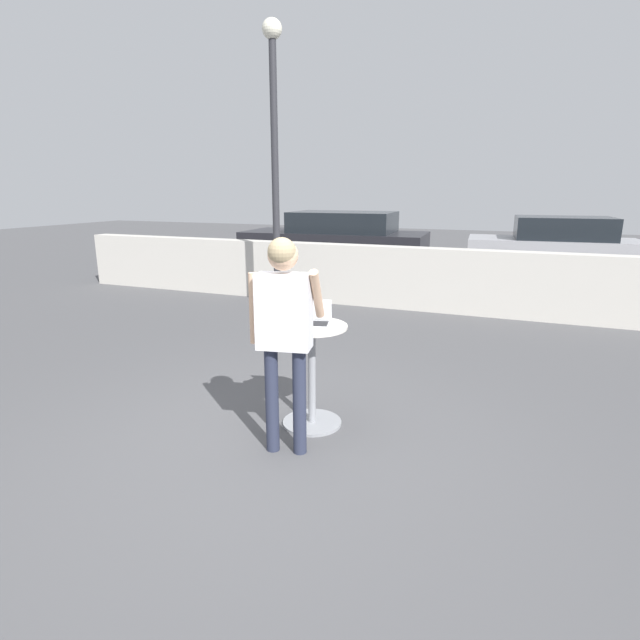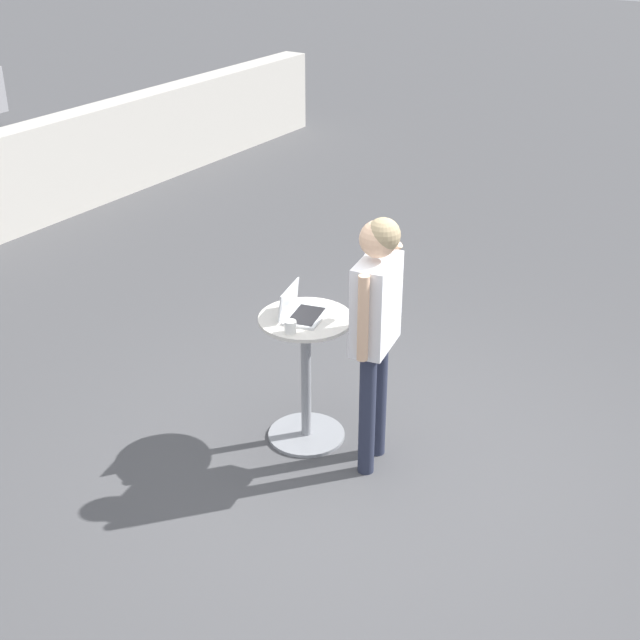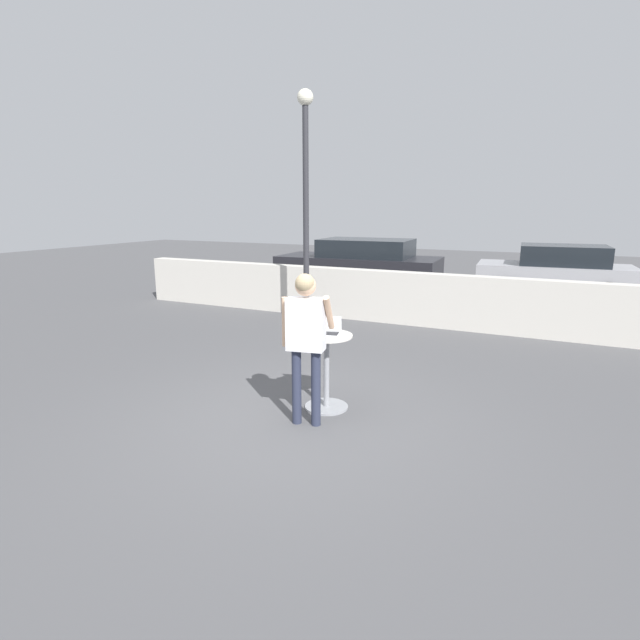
{
  "view_description": "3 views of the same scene",
  "coord_description": "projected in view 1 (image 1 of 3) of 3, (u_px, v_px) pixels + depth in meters",
  "views": [
    {
      "loc": [
        1.78,
        -3.34,
        2.12
      ],
      "look_at": [
        0.36,
        0.22,
        1.11
      ],
      "focal_mm": 28.0,
      "sensor_mm": 36.0,
      "label": 1
    },
    {
      "loc": [
        -4.26,
        -2.41,
        3.64
      ],
      "look_at": [
        0.1,
        0.45,
        0.99
      ],
      "focal_mm": 50.0,
      "sensor_mm": 36.0,
      "label": 2
    },
    {
      "loc": [
        2.63,
        -4.78,
        2.49
      ],
      "look_at": [
        0.1,
        0.48,
        1.16
      ],
      "focal_mm": 28.0,
      "sensor_mm": 36.0,
      "label": 3
    }
  ],
  "objects": [
    {
      "name": "ground_plane",
      "position": [
        270.0,
        450.0,
        4.18
      ],
      "size": [
        50.0,
        50.0,
        0.0
      ],
      "primitive_type": "plane",
      "color": "#4C4C4F"
    },
    {
      "name": "pavement_kerb",
      "position": [
        410.0,
        278.0,
        9.05
      ],
      "size": [
        14.46,
        0.35,
        1.12
      ],
      "color": "beige",
      "rests_on": "ground_plane"
    },
    {
      "name": "cafe_table",
      "position": [
        312.0,
        370.0,
        4.52
      ],
      "size": [
        0.64,
        0.64,
        0.95
      ],
      "color": "gray",
      "rests_on": "ground_plane"
    },
    {
      "name": "laptop",
      "position": [
        312.0,
        319.0,
        4.44
      ],
      "size": [
        0.38,
        0.32,
        0.21
      ],
      "color": "silver",
      "rests_on": "cafe_table"
    },
    {
      "name": "coffee_mug",
      "position": [
        286.0,
        319.0,
        4.46
      ],
      "size": [
        0.11,
        0.08,
        0.08
      ],
      "color": "white",
      "rests_on": "cafe_table"
    },
    {
      "name": "standing_person",
      "position": [
        284.0,
        318.0,
        3.88
      ],
      "size": [
        0.57,
        0.44,
        1.78
      ],
      "color": "#282D42",
      "rests_on": "ground_plane"
    },
    {
      "name": "parked_car_near_street",
      "position": [
        336.0,
        242.0,
        12.66
      ],
      "size": [
        4.66,
        2.17,
        1.59
      ],
      "color": "black",
      "rests_on": "ground_plane"
    },
    {
      "name": "parked_car_further_down",
      "position": [
        554.0,
        248.0,
        11.8
      ],
      "size": [
        3.92,
        2.02,
        1.51
      ],
      "color": "#9E9EA3",
      "rests_on": "ground_plane"
    },
    {
      "name": "street_lamp",
      "position": [
        274.0,
        134.0,
        8.22
      ],
      "size": [
        0.32,
        0.32,
        4.73
      ],
      "color": "#2D2D33",
      "rests_on": "ground_plane"
    }
  ]
}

